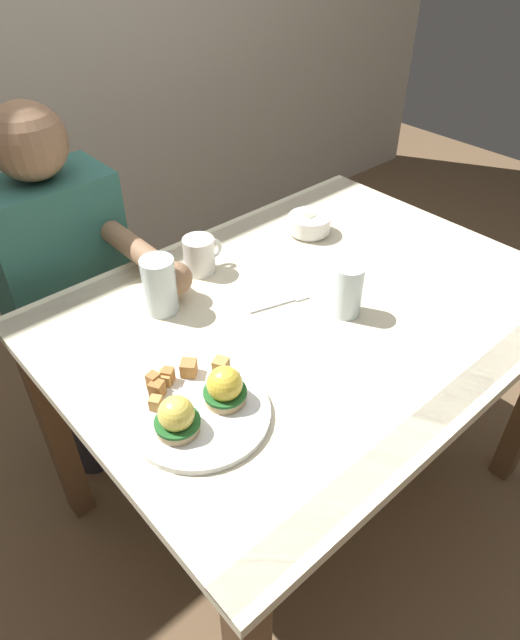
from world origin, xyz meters
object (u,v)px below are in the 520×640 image
fruit_bowl (309,224)px  water_glass_near (160,289)px  water_glass_far (347,294)px  fork (283,302)px  dining_table (309,338)px  coffee_mug (200,254)px  diner_person (70,282)px  eggs_benedict_plate (199,406)px

fruit_bowl → water_glass_near: (-0.51, -0.02, 0.03)m
water_glass_far → fork: bearing=124.2°
dining_table → fruit_bowl: bearing=45.4°
coffee_mug → diner_person: (-0.23, 0.31, -0.14)m
coffee_mug → water_glass_near: bearing=-156.5°
coffee_mug → fork: bearing=-75.7°
fruit_bowl → water_glass_far: bearing=-122.4°
fork → fruit_bowl: bearing=34.0°
dining_table → fork: fork is taller
dining_table → coffee_mug: 0.35m
eggs_benedict_plate → fruit_bowl: bearing=28.1°
water_glass_far → fruit_bowl: bearing=57.6°
fork → water_glass_far: (0.08, -0.12, 0.05)m
fruit_bowl → fork: bearing=-146.0°
eggs_benedict_plate → water_glass_near: size_ratio=1.95×
eggs_benedict_plate → coffee_mug: coffee_mug is taller
water_glass_near → diner_person: 0.41m
fruit_bowl → diner_person: (-0.58, 0.36, -0.12)m
fork → water_glass_near: size_ratio=1.11×
eggs_benedict_plate → fork: (0.36, 0.15, -0.02)m
eggs_benedict_plate → water_glass_far: (0.45, 0.03, 0.03)m
fruit_bowl → water_glass_near: size_ratio=0.87×
eggs_benedict_plate → diner_person: diner_person is taller
fruit_bowl → diner_person: size_ratio=0.11×
fruit_bowl → coffee_mug: size_ratio=1.08×
fork → water_glass_near: (-0.23, 0.17, 0.06)m
fork → water_glass_far: size_ratio=1.21×
water_glass_near → fork: bearing=-36.5°
fork → water_glass_far: 0.16m
fruit_bowl → dining_table: bearing=-134.6°
coffee_mug → diner_person: size_ratio=0.10×
water_glass_far → diner_person: (-0.38, 0.67, -0.14)m
eggs_benedict_plate → fruit_bowl: eggs_benedict_plate is taller
fruit_bowl → water_glass_near: 0.51m
coffee_mug → dining_table: bearing=-69.6°
coffee_mug → fork: size_ratio=0.72×
fork → eggs_benedict_plate: bearing=-157.1°
eggs_benedict_plate → fork: eggs_benedict_plate is taller
dining_table → diner_person: (-0.34, 0.60, 0.02)m
water_glass_near → coffee_mug: bearing=23.5°
water_glass_near → diner_person: size_ratio=0.12×
coffee_mug → water_glass_far: water_glass_far is taller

